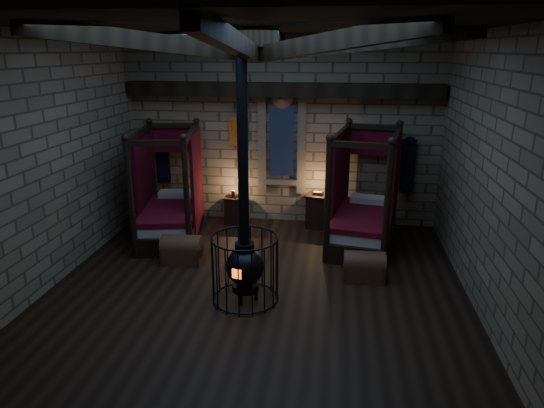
# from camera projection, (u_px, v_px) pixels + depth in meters

# --- Properties ---
(room) EXTENTS (7.02, 7.02, 4.29)m
(room) POSITION_uv_depth(u_px,v_px,m) (256.00, 60.00, 7.22)
(room) COLOR black
(room) RESTS_ON ground
(bed_left) EXTENTS (1.52, 2.38, 2.31)m
(bed_left) POSITION_uv_depth(u_px,v_px,m) (171.00, 211.00, 10.42)
(bed_left) COLOR black
(bed_left) RESTS_ON ground
(bed_right) EXTENTS (1.55, 2.42, 2.35)m
(bed_right) POSITION_uv_depth(u_px,v_px,m) (363.00, 217.00, 9.98)
(bed_right) COLOR black
(bed_right) RESTS_ON ground
(trunk_left) EXTENTS (0.78, 0.52, 0.55)m
(trunk_left) POSITION_uv_depth(u_px,v_px,m) (182.00, 250.00, 9.22)
(trunk_left) COLOR brown
(trunk_left) RESTS_ON ground
(trunk_right) EXTENTS (0.73, 0.46, 0.53)m
(trunk_right) POSITION_uv_depth(u_px,v_px,m) (364.00, 267.00, 8.54)
(trunk_right) COLOR brown
(trunk_right) RESTS_ON ground
(nightstand_left) EXTENTS (0.40, 0.39, 0.79)m
(nightstand_left) POSITION_uv_depth(u_px,v_px,m) (234.00, 210.00, 11.25)
(nightstand_left) COLOR black
(nightstand_left) RESTS_ON ground
(nightstand_right) EXTENTS (0.56, 0.55, 0.84)m
(nightstand_right) POSITION_uv_depth(u_px,v_px,m) (317.00, 211.00, 10.98)
(nightstand_right) COLOR black
(nightstand_right) RESTS_ON ground
(stove) EXTENTS (1.07, 1.07, 4.05)m
(stove) POSITION_uv_depth(u_px,v_px,m) (245.00, 263.00, 7.69)
(stove) COLOR black
(stove) RESTS_ON ground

